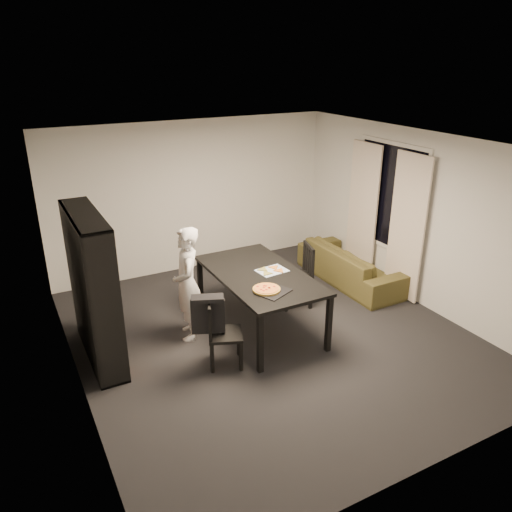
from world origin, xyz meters
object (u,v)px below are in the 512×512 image
chair_right (301,271)px  dining_table (259,278)px  chair_left (218,329)px  sofa (351,265)px  bookshelf (93,288)px  person (187,284)px  pepperoni_pizza (267,289)px  baking_tray (273,292)px

chair_right → dining_table: bearing=-54.7°
chair_left → sofa: size_ratio=0.42×
bookshelf → person: bookshelf is taller
chair_right → pepperoni_pizza: (-1.08, -0.85, 0.31)m
baking_tray → sofa: baking_tray is taller
chair_left → baking_tray: size_ratio=2.19×
baking_tray → chair_left: bearing=177.8°
baking_tray → person: bearing=134.6°
chair_left → sofa: (2.96, 1.18, -0.20)m
bookshelf → baking_tray: (2.00, -0.92, -0.11)m
pepperoni_pizza → sofa: (2.27, 1.14, -0.56)m
bookshelf → person: (1.17, -0.08, -0.17)m
person → sofa: person is taller
person → baking_tray: 1.18m
dining_table → pepperoni_pizza: size_ratio=5.70×
chair_left → baking_tray: 0.82m
baking_tray → pepperoni_pizza: (-0.06, 0.07, 0.02)m
person → pepperoni_pizza: bearing=61.0°
dining_table → pepperoni_pizza: (-0.18, -0.52, 0.10)m
pepperoni_pizza → sofa: pepperoni_pizza is taller
person → sofa: 3.09m
baking_tray → sofa: 2.57m
bookshelf → pepperoni_pizza: bookshelf is taller
dining_table → pepperoni_pizza: 0.56m
chair_left → pepperoni_pizza: (0.69, 0.04, 0.36)m
pepperoni_pizza → chair_right: bearing=38.3°
dining_table → sofa: (2.09, 0.63, -0.46)m
person → pepperoni_pizza: person is taller
sofa → person: bearing=97.0°
bookshelf → chair_left: size_ratio=2.17×
chair_left → person: (-0.08, 0.81, 0.28)m
chair_right → baking_tray: 1.40m
sofa → bookshelf: bearing=94.0°
person → sofa: bearing=113.1°
dining_table → chair_right: (0.90, 0.33, -0.21)m
chair_right → pepperoni_pizza: size_ratio=2.75×
sofa → chair_left: bearing=111.8°
baking_tray → chair_right: bearing=42.1°
chair_right → sofa: bearing=118.8°
chair_left → chair_right: (1.77, 0.89, 0.05)m
bookshelf → sofa: bookshelf is taller
bookshelf → chair_right: (3.02, 0.00, -0.40)m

